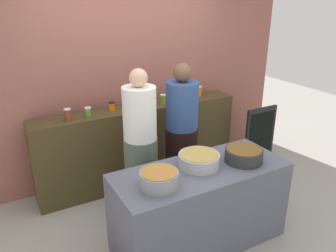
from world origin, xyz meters
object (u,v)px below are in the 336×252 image
Objects in this scene: preserve_jar_2 at (112,106)px; preserve_jar_4 at (163,99)px; preserve_jar_6 at (190,94)px; preserve_jar_5 at (176,97)px; cook_in_cap at (182,140)px; cook_with_tongs at (141,152)px; chalkboard_sign at (260,138)px; preserve_jar_0 at (68,115)px; preserve_jar_7 at (199,91)px; cooking_pot_left at (159,179)px; preserve_jar_1 at (88,112)px; preserve_jar_3 at (139,101)px; cooking_pot_right at (244,155)px; cooking_pot_center at (199,160)px.

preserve_jar_2 is 0.84× the size of preserve_jar_4.
preserve_jar_4 is 0.92× the size of preserve_jar_6.
cook_in_cap is at bearing -113.84° from preserve_jar_5.
cook_with_tongs reaches higher than chalkboard_sign.
preserve_jar_0 is 1.43m from preserve_jar_5.
cook_with_tongs is (0.05, -0.71, -0.34)m from preserve_jar_2.
cook_in_cap is 1.82× the size of chalkboard_sign.
preserve_jar_4 is 1.53m from chalkboard_sign.
preserve_jar_7 is 2.11m from cooking_pot_left.
preserve_jar_3 is (0.67, 0.06, 0.01)m from preserve_jar_1.
cooking_pot_right is at bearing -52.21° from preserve_jar_1.
cook_in_cap is (0.63, -0.61, -0.35)m from preserve_jar_2.
cook_with_tongs reaches higher than cooking_pot_right.
cooking_pot_center is at bearing -65.96° from cook_with_tongs.
preserve_jar_1 reaches higher than cooking_pot_right.
preserve_jar_3 is 0.32m from preserve_jar_4.
cooking_pot_center is 0.23× the size of cook_with_tongs.
cooking_pot_right is (-0.08, -1.46, -0.20)m from preserve_jar_5.
preserve_jar_6 reaches higher than cooking_pot_left.
preserve_jar_6 is at bearing 50.59° from cook_in_cap.
preserve_jar_1 reaches higher than cooking_pot_center.
preserve_jar_6 reaches higher than cooking_pot_center.
cook_in_cap is (0.28, -0.59, -0.36)m from preserve_jar_3.
preserve_jar_2 is at bearing 13.28° from preserve_jar_1.
cook_with_tongs reaches higher than preserve_jar_3.
preserve_jar_6 is 1.94m from cooking_pot_left.
preserve_jar_1 and preserve_jar_5 have the same top height.
preserve_jar_1 is at bearing -178.79° from preserve_jar_5.
preserve_jar_4 is 0.07× the size of cook_in_cap.
preserve_jar_2 is 0.78m from cook_with_tongs.
preserve_jar_4 is 0.21m from preserve_jar_5.
preserve_jar_6 is 0.08× the size of cook_with_tongs.
preserve_jar_5 is 0.28× the size of cooking_pot_center.
preserve_jar_4 reaches higher than cooking_pot_center.
preserve_jar_4 is at bearing 76.58° from cooking_pot_center.
cooking_pot_left is at bearing -74.02° from preserve_jar_0.
cooking_pot_left is (0.17, -1.45, -0.20)m from preserve_jar_1.
preserve_jar_2 is 0.26× the size of cooking_pot_center.
cooking_pot_right is at bearing -47.37° from cook_with_tongs.
cook_with_tongs reaches higher than preserve_jar_4.
preserve_jar_4 is 0.31× the size of cooking_pot_center.
cooking_pot_left reaches higher than chalkboard_sign.
preserve_jar_5 reaches higher than cooking_pot_left.
preserve_jar_2 is at bearing 176.74° from preserve_jar_5.
preserve_jar_0 reaches higher than preserve_jar_5.
cook_with_tongs reaches higher than cooking_pot_center.
cooking_pot_right is (-0.30, -1.47, -0.21)m from preserve_jar_6.
cook_in_cap is at bearing 9.26° from cook_with_tongs.
cooking_pot_left is at bearing -130.02° from preserve_jar_6.
cooking_pot_left is at bearing -124.81° from preserve_jar_5.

